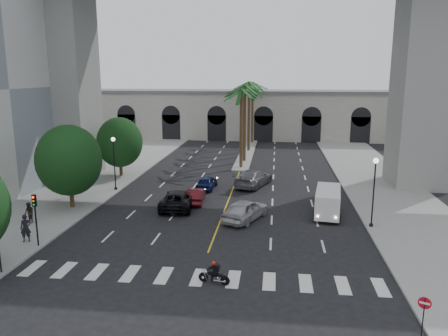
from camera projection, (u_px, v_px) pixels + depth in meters
The scene contains 27 objects.
ground at pixel (203, 266), 26.17m from camera, with size 140.00×140.00×0.00m, color black.
sidewalk_left at pixel (77, 192), 42.47m from camera, with size 8.00×100.00×0.15m, color gray.
sidewalk_right at pixel (396, 202), 38.96m from camera, with size 8.00×100.00×0.15m, color gray.
median at pixel (247, 153), 63.04m from camera, with size 2.00×24.00×0.20m, color gray.
pier_building at pixel (253, 114), 78.66m from camera, with size 71.00×10.50×8.50m.
bridge at pixel (272, 0), 43.24m from camera, with size 75.00×13.00×26.00m.
palm_a at pixel (242, 93), 51.44m from camera, with size 3.20×3.20×10.30m.
palm_b at pixel (245, 90), 55.25m from camera, with size 3.20×3.20×10.60m.
palm_c at pixel (245, 92), 59.27m from camera, with size 3.20×3.20×10.10m.
palm_d at pixel (249, 86), 62.95m from camera, with size 3.20×3.20×10.90m.
palm_e at pixel (249, 88), 66.96m from camera, with size 3.20×3.20×10.40m.
palm_f at pixel (253, 86), 70.75m from camera, with size 3.20×3.20×10.70m.
street_tree_mid at pixel (69, 160), 36.51m from camera, with size 5.44×5.44×7.21m.
street_tree_far at pixel (120, 142), 48.23m from camera, with size 5.04×5.04×6.68m.
lamp_post_left_far at pixel (114, 159), 42.36m from camera, with size 0.40×0.40×5.35m.
lamp_post_right at pixel (374, 187), 31.93m from camera, with size 0.40×0.40×5.35m.
traffic_signal_far at pixel (35, 211), 28.42m from camera, with size 0.25×0.18×3.65m.
motorcycle_rider at pixel (215, 274), 23.86m from camera, with size 1.79×0.60×1.31m.
car_a at pixel (245, 210), 34.28m from camera, with size 1.99×4.95×1.69m, color #B1AFB4.
car_b at pixel (196, 196), 38.95m from camera, with size 1.40×4.02×1.32m, color #4D0F16.
car_c at pixel (178, 199), 37.40m from camera, with size 2.60×5.64×1.57m, color black.
car_d at pixel (253, 178), 44.71m from camera, with size 2.41×5.92×1.72m, color slate.
car_e at pixel (207, 182), 43.64m from camera, with size 1.61×3.99×1.36m, color #0E1845.
cargo_van at pixel (328, 201), 35.29m from camera, with size 2.60×5.29×2.17m.
pedestrian_a at pixel (26, 228), 29.44m from camera, with size 0.69×0.45×1.89m, color black.
pedestrian_b at pixel (29, 213), 33.20m from camera, with size 0.78×0.61×1.60m, color black.
do_not_enter_sign at pixel (424, 310), 18.21m from camera, with size 0.51×0.24×2.22m.
Camera 1 is at (4.18, -24.02, 11.26)m, focal length 35.00 mm.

